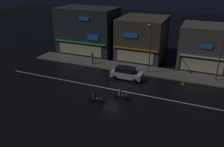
{
  "coord_description": "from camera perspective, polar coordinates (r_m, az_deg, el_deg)",
  "views": [
    {
      "loc": [
        9.55,
        -23.38,
        13.18
      ],
      "look_at": [
        -0.55,
        1.1,
        1.64
      ],
      "focal_mm": 36.26,
      "sensor_mm": 36.0,
      "label": 1
    }
  ],
  "objects": [
    {
      "name": "ground_plane",
      "position": [
        28.49,
        0.18,
        -4.03
      ],
      "size": [
        140.0,
        140.0,
        0.0
      ],
      "primitive_type": "plane",
      "color": "black"
    },
    {
      "name": "lane_divider_stripe",
      "position": [
        28.48,
        0.18,
        -4.02
      ],
      "size": [
        31.51,
        0.16,
        0.01
      ],
      "primitive_type": "cube",
      "color": "beige",
      "rests_on": "ground"
    },
    {
      "name": "sidewalk_far",
      "position": [
        34.81,
        4.82,
        1.33
      ],
      "size": [
        33.17,
        3.65,
        0.14
      ],
      "primitive_type": "cube",
      "color": "#5B5954",
      "rests_on": "ground"
    },
    {
      "name": "storefront_left_block",
      "position": [
        41.88,
        -6.04,
        10.77
      ],
      "size": [
        10.25,
        6.73,
        8.04
      ],
      "color": "#2D333D",
      "rests_on": "ground"
    },
    {
      "name": "storefront_center_block",
      "position": [
        39.21,
        7.7,
        8.91
      ],
      "size": [
        7.43,
        8.41,
        6.84
      ],
      "color": "#4C443A",
      "rests_on": "ground"
    },
    {
      "name": "storefront_right_block",
      "position": [
        37.19,
        22.33,
        6.28
      ],
      "size": [
        7.14,
        6.59,
        6.51
      ],
      "color": "#56514C",
      "rests_on": "ground"
    },
    {
      "name": "streetlamp_west",
      "position": [
        32.05,
        9.55,
        7.4
      ],
      "size": [
        0.44,
        1.64,
        7.33
      ],
      "color": "#47494C",
      "rests_on": "sidewalk_far"
    },
    {
      "name": "streetlamp_mid",
      "position": [
        32.2,
        25.96,
        5.66
      ],
      "size": [
        0.44,
        1.64,
        7.59
      ],
      "color": "#47494C",
      "rests_on": "sidewalk_far"
    },
    {
      "name": "pedestrian_on_sidewalk",
      "position": [
        36.28,
        -5.01,
        3.94
      ],
      "size": [
        0.37,
        0.37,
        1.99
      ],
      "rotation": [
        0.0,
        0.0,
        0.05
      ],
      "color": "gray",
      "rests_on": "sidewalk_far"
    },
    {
      "name": "parked_car_near_kerb",
      "position": [
        31.04,
        3.65,
        0.12
      ],
      "size": [
        4.3,
        1.98,
        1.67
      ],
      "rotation": [
        0.0,
        0.0,
        3.14
      ],
      "color": "silver",
      "rests_on": "ground"
    },
    {
      "name": "motorcycle_lead",
      "position": [
        25.91,
        2.22,
        -5.45
      ],
      "size": [
        1.9,
        0.6,
        1.52
      ],
      "rotation": [
        0.0,
        0.0,
        3.06
      ],
      "color": "black",
      "rests_on": "ground"
    },
    {
      "name": "motorcycle_following",
      "position": [
        25.32,
        -4.27,
        -6.24
      ],
      "size": [
        1.9,
        0.6,
        1.52
      ],
      "rotation": [
        0.0,
        0.0,
        3.17
      ],
      "color": "black",
      "rests_on": "ground"
    },
    {
      "name": "traffic_cone",
      "position": [
        31.01,
        17.54,
        -2.23
      ],
      "size": [
        0.36,
        0.36,
        0.55
      ],
      "primitive_type": "cone",
      "color": "orange",
      "rests_on": "ground"
    }
  ]
}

